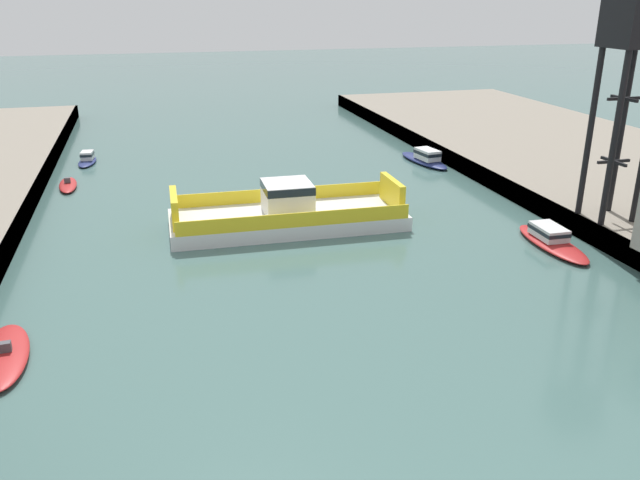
{
  "coord_description": "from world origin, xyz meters",
  "views": [
    {
      "loc": [
        -10.2,
        -12.6,
        17.19
      ],
      "look_at": [
        0.0,
        25.75,
        2.0
      ],
      "focal_mm": 36.26,
      "sensor_mm": 36.0,
      "label": 1
    }
  ],
  "objects": [
    {
      "name": "moored_boat_mid_right",
      "position": [
        -16.98,
        59.87,
        0.46
      ],
      "size": [
        2.22,
        5.22,
        1.23
      ],
      "color": "navy",
      "rests_on": "ground"
    },
    {
      "name": "crane_tower",
      "position": [
        21.89,
        25.81,
        13.73
      ],
      "size": [
        3.45,
        3.45,
        15.23
      ],
      "color": "black",
      "rests_on": "quay_right"
    },
    {
      "name": "moored_boat_near_right",
      "position": [
        -18.15,
        50.56,
        0.22
      ],
      "size": [
        1.94,
        5.73,
        0.92
      ],
      "color": "red",
      "rests_on": "ground"
    },
    {
      "name": "chain_ferry",
      "position": [
        -0.33,
        34.34,
        1.1
      ],
      "size": [
        18.32,
        7.1,
        3.61
      ],
      "color": "silver",
      "rests_on": "ground"
    },
    {
      "name": "moored_boat_far_left",
      "position": [
        18.3,
        50.35,
        0.6
      ],
      "size": [
        3.52,
        8.6,
        1.62
      ],
      "color": "navy",
      "rests_on": "ground"
    },
    {
      "name": "moored_boat_mid_left",
      "position": [
        -18.28,
        18.59,
        0.25
      ],
      "size": [
        2.91,
        6.98,
        0.98
      ],
      "color": "red",
      "rests_on": "ground"
    },
    {
      "name": "moored_boat_upstream_a",
      "position": [
        17.27,
        25.37,
        0.51
      ],
      "size": [
        2.69,
        8.2,
        1.39
      ],
      "color": "red",
      "rests_on": "ground"
    }
  ]
}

